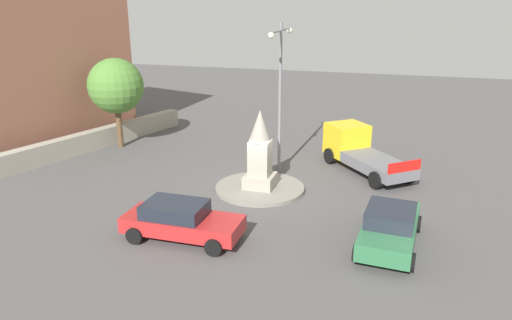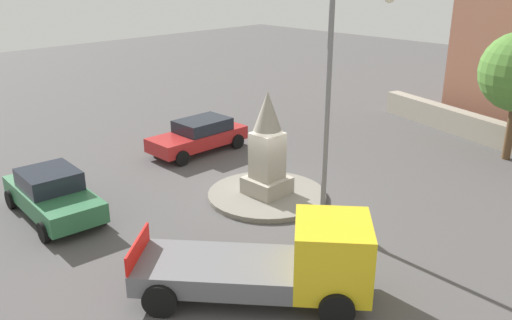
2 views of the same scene
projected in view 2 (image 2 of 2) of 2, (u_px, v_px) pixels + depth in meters
The scene contains 8 objects.
ground_plane at pixel (267, 197), 19.18m from camera, with size 80.00×80.00×0.00m, color #4F4C4C.
traffic_island at pixel (267, 195), 19.15m from camera, with size 4.19×4.19×0.17m, color gray.
monument at pixel (267, 147), 18.53m from camera, with size 1.36×1.36×3.67m.
streetlamp at pixel (329, 81), 15.63m from camera, with size 3.88×0.28×7.53m.
car_green_near_island at pixel (52, 194), 17.53m from camera, with size 4.53×2.31×1.56m.
car_red_waiting at pixel (199, 135), 23.56m from camera, with size 1.96×4.42×1.42m.
truck_yellow_passing at pixel (280, 263), 13.11m from camera, with size 5.60×5.15×2.13m.
stone_boundary_wall at pixel (499, 135), 24.22m from camera, with size 14.18×0.70×1.12m, color #9E9687.
Camera 2 is at (12.18, -12.62, 7.87)m, focal length 37.86 mm.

